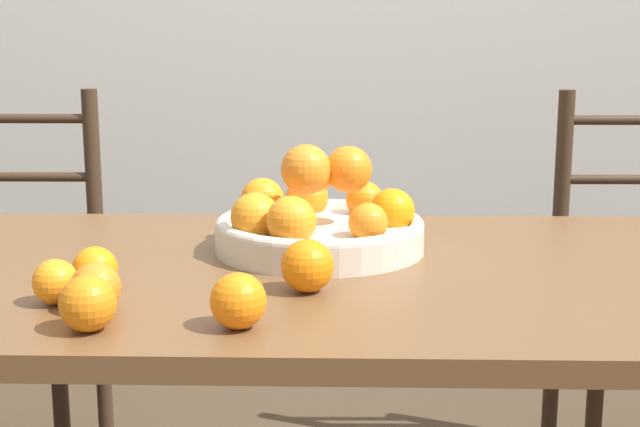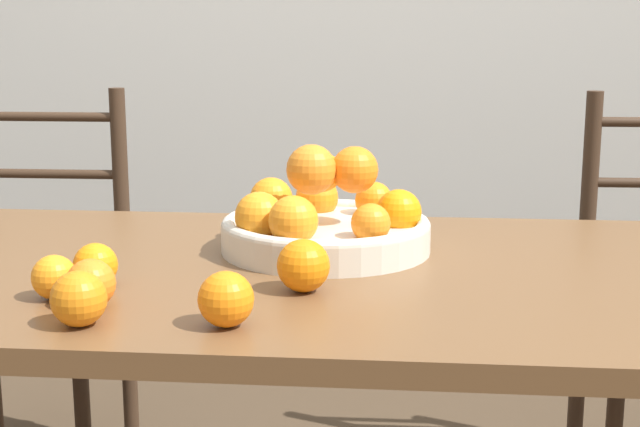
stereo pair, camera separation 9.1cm
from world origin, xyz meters
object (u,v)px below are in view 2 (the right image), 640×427
(orange_loose_1, at_px, (95,265))
(orange_loose_3, at_px, (54,277))
(orange_loose_2, at_px, (226,299))
(orange_loose_4, at_px, (79,299))
(orange_loose_5, at_px, (91,284))
(chair_left, at_px, (34,298))
(fruit_bowl, at_px, (325,221))
(orange_loose_0, at_px, (303,266))

(orange_loose_1, relative_size, orange_loose_3, 1.03)
(orange_loose_2, distance_m, orange_loose_4, 0.19)
(orange_loose_2, relative_size, orange_loose_5, 1.06)
(chair_left, bearing_deg, orange_loose_1, -61.52)
(orange_loose_4, bearing_deg, orange_loose_5, 98.48)
(orange_loose_3, relative_size, orange_loose_5, 0.93)
(fruit_bowl, bearing_deg, chair_left, 143.28)
(orange_loose_4, bearing_deg, orange_loose_0, 33.69)
(fruit_bowl, bearing_deg, orange_loose_2, -102.42)
(orange_loose_3, xyz_separation_m, chair_left, (-0.42, 0.89, -0.31))
(fruit_bowl, distance_m, orange_loose_1, 0.40)
(orange_loose_4, bearing_deg, fruit_bowl, 56.87)
(orange_loose_0, distance_m, orange_loose_3, 0.35)
(orange_loose_0, distance_m, orange_loose_2, 0.18)
(orange_loose_2, distance_m, chair_left, 1.24)
(orange_loose_4, height_order, chair_left, chair_left)
(orange_loose_3, distance_m, chair_left, 1.03)
(orange_loose_2, height_order, chair_left, chair_left)
(orange_loose_1, bearing_deg, fruit_bowl, 38.13)
(orange_loose_1, bearing_deg, orange_loose_4, -77.36)
(orange_loose_1, xyz_separation_m, orange_loose_4, (0.04, -0.17, 0.00))
(orange_loose_3, bearing_deg, fruit_bowl, 41.60)
(orange_loose_2, height_order, orange_loose_5, orange_loose_2)
(orange_loose_0, bearing_deg, orange_loose_4, -146.31)
(fruit_bowl, bearing_deg, orange_loose_0, -92.14)
(orange_loose_3, relative_size, orange_loose_4, 0.87)
(orange_loose_1, distance_m, orange_loose_3, 0.07)
(orange_loose_1, height_order, orange_loose_3, orange_loose_1)
(orange_loose_0, bearing_deg, chair_left, 132.95)
(orange_loose_3, distance_m, orange_loose_5, 0.07)
(fruit_bowl, relative_size, chair_left, 0.36)
(orange_loose_3, bearing_deg, orange_loose_4, -55.35)
(fruit_bowl, distance_m, orange_loose_0, 0.24)
(fruit_bowl, xyz_separation_m, orange_loose_4, (-0.28, -0.42, -0.02))
(fruit_bowl, xyz_separation_m, orange_loose_1, (-0.31, -0.25, -0.02))
(orange_loose_2, distance_m, orange_loose_3, 0.28)
(orange_loose_5, bearing_deg, orange_loose_1, 105.71)
(orange_loose_0, distance_m, orange_loose_5, 0.30)
(chair_left, bearing_deg, orange_loose_0, -47.71)
(orange_loose_0, relative_size, orange_loose_5, 1.14)
(chair_left, bearing_deg, orange_loose_2, -55.83)
(orange_loose_0, bearing_deg, orange_loose_5, -159.79)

